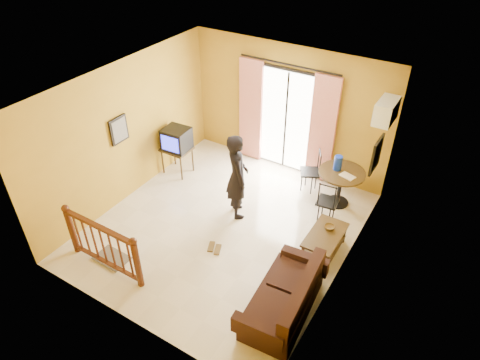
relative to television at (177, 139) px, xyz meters
The scene contains 19 objects.
ground 2.29m from the television, 28.24° to the right, with size 5.00×5.00×0.00m, color beige.
room_shell 2.28m from the television, 28.24° to the right, with size 5.00×5.00×5.00m.
balcony_door 2.38m from the television, 37.38° to the left, with size 2.25×0.14×2.46m.
tv_table 0.32m from the television, behind, with size 0.62×0.51×0.62m.
television is the anchor object (origin of this frame).
picture_left 1.43m from the television, 106.06° to the right, with size 0.05×0.42×0.52m.
dining_table 3.53m from the television, 13.24° to the left, with size 0.92×0.92×0.76m.
water_jug 3.41m from the television, 14.29° to the left, with size 0.16×0.16×0.30m, color #122DAB.
serving_tray 3.64m from the television, 11.20° to the left, with size 0.28×0.18×0.02m, color beige.
dining_chairs 3.24m from the television, ahead, with size 1.18×1.22×0.95m.
air_conditioner 4.27m from the television, 13.43° to the left, with size 0.31×0.60×0.40m.
botanical_print 4.17m from the television, ahead, with size 0.05×0.50×0.60m.
coffee_table 3.82m from the television, ahead, with size 0.53×0.96×0.43m.
bowl 3.77m from the television, ahead, with size 0.18×0.18×0.06m, color brown.
sofa 4.34m from the television, 30.19° to the right, with size 0.89×1.73×0.80m.
standing_person 1.92m from the television, 15.78° to the right, with size 0.64×0.42×1.75m, color black.
stair_balustrade 3.01m from the television, 76.08° to the right, with size 1.63×0.13×1.04m.
doormat 2.93m from the television, 76.97° to the right, with size 0.60×0.40×0.02m, color #5E564B.
sandals 2.72m from the television, 38.20° to the right, with size 0.33×0.27×0.03m.
Camera 1 is at (3.42, -5.05, 5.48)m, focal length 32.00 mm.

